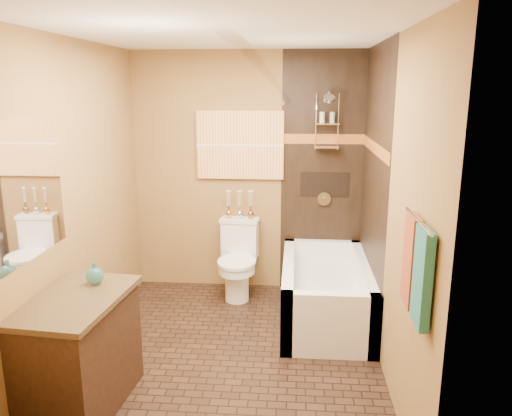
# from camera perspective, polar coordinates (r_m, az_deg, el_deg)

# --- Properties ---
(floor) EXTENTS (3.00, 3.00, 0.00)m
(floor) POSITION_cam_1_polar(r_m,az_deg,el_deg) (4.25, -2.89, -16.47)
(floor) COLOR black
(floor) RESTS_ON ground
(wall_left) EXTENTS (0.02, 3.00, 2.50)m
(wall_left) POSITION_cam_1_polar(r_m,az_deg,el_deg) (4.12, -19.90, 0.45)
(wall_left) COLOR olive
(wall_left) RESTS_ON floor
(wall_right) EXTENTS (0.02, 3.00, 2.50)m
(wall_right) POSITION_cam_1_polar(r_m,az_deg,el_deg) (3.81, 15.05, -0.20)
(wall_right) COLOR olive
(wall_right) RESTS_ON floor
(wall_back) EXTENTS (2.40, 0.02, 2.50)m
(wall_back) POSITION_cam_1_polar(r_m,az_deg,el_deg) (5.24, -0.93, 3.96)
(wall_back) COLOR olive
(wall_back) RESTS_ON floor
(wall_front) EXTENTS (2.40, 0.02, 2.50)m
(wall_front) POSITION_cam_1_polar(r_m,az_deg,el_deg) (2.37, -8.00, -8.32)
(wall_front) COLOR olive
(wall_front) RESTS_ON floor
(ceiling) EXTENTS (3.00, 3.00, 0.00)m
(ceiling) POSITION_cam_1_polar(r_m,az_deg,el_deg) (3.70, -3.38, 19.33)
(ceiling) COLOR silver
(ceiling) RESTS_ON wall_back
(alcove_tile_back) EXTENTS (0.85, 0.01, 2.50)m
(alcove_tile_back) POSITION_cam_1_polar(r_m,az_deg,el_deg) (5.21, 7.59, 3.79)
(alcove_tile_back) COLOR black
(alcove_tile_back) RESTS_ON wall_back
(alcove_tile_right) EXTENTS (0.01, 1.50, 2.50)m
(alcove_tile_right) POSITION_cam_1_polar(r_m,az_deg,el_deg) (4.53, 13.26, 2.06)
(alcove_tile_right) COLOR black
(alcove_tile_right) RESTS_ON wall_right
(mosaic_band_back) EXTENTS (0.85, 0.01, 0.10)m
(mosaic_band_back) POSITION_cam_1_polar(r_m,az_deg,el_deg) (5.16, 7.72, 7.82)
(mosaic_band_back) COLOR #91471A
(mosaic_band_back) RESTS_ON alcove_tile_back
(mosaic_band_right) EXTENTS (0.01, 1.50, 0.10)m
(mosaic_band_right) POSITION_cam_1_polar(r_m,az_deg,el_deg) (4.48, 13.39, 6.71)
(mosaic_band_right) COLOR #91471A
(mosaic_band_right) RESTS_ON alcove_tile_right
(alcove_niche) EXTENTS (0.50, 0.01, 0.25)m
(alcove_niche) POSITION_cam_1_polar(r_m,az_deg,el_deg) (5.23, 7.83, 2.69)
(alcove_niche) COLOR black
(alcove_niche) RESTS_ON alcove_tile_back
(shower_fixtures) EXTENTS (0.24, 0.33, 1.16)m
(shower_fixtures) POSITION_cam_1_polar(r_m,az_deg,el_deg) (5.05, 8.08, 8.22)
(shower_fixtures) COLOR silver
(shower_fixtures) RESTS_ON floor
(curtain_rod) EXTENTS (0.03, 1.55, 0.03)m
(curtain_rod) POSITION_cam_1_polar(r_m,az_deg,el_deg) (4.40, 3.38, 12.16)
(curtain_rod) COLOR silver
(curtain_rod) RESTS_ON wall_back
(towel_bar) EXTENTS (0.02, 0.55, 0.02)m
(towel_bar) POSITION_cam_1_polar(r_m,az_deg,el_deg) (2.76, 18.08, -1.35)
(towel_bar) COLOR silver
(towel_bar) RESTS_ON wall_right
(towel_teal) EXTENTS (0.05, 0.22, 0.52)m
(towel_teal) POSITION_cam_1_polar(r_m,az_deg,el_deg) (2.72, 18.48, -7.56)
(towel_teal) COLOR #1F675F
(towel_teal) RESTS_ON towel_bar
(towel_rust) EXTENTS (0.05, 0.22, 0.52)m
(towel_rust) POSITION_cam_1_polar(r_m,az_deg,el_deg) (2.96, 17.31, -5.76)
(towel_rust) COLOR maroon
(towel_rust) RESTS_ON towel_bar
(sunset_painting) EXTENTS (0.90, 0.04, 0.70)m
(sunset_painting) POSITION_cam_1_polar(r_m,az_deg,el_deg) (5.18, -1.83, 7.19)
(sunset_painting) COLOR orange
(sunset_painting) RESTS_ON wall_back
(vanity_mirror) EXTENTS (0.01, 1.00, 0.90)m
(vanity_mirror) POSITION_cam_1_polar(r_m,az_deg,el_deg) (3.42, -25.08, 1.70)
(vanity_mirror) COLOR white
(vanity_mirror) RESTS_ON wall_left
(bathtub) EXTENTS (0.80, 1.50, 0.55)m
(bathtub) POSITION_cam_1_polar(r_m,az_deg,el_deg) (4.80, 7.93, -9.95)
(bathtub) COLOR white
(bathtub) RESTS_ON floor
(toilet) EXTENTS (0.42, 0.61, 0.79)m
(toilet) POSITION_cam_1_polar(r_m,az_deg,el_deg) (5.19, -2.06, -5.86)
(toilet) COLOR white
(toilet) RESTS_ON floor
(vanity) EXTENTS (0.63, 0.95, 0.80)m
(vanity) POSITION_cam_1_polar(r_m,az_deg,el_deg) (3.67, -19.59, -15.34)
(vanity) COLOR black
(vanity) RESTS_ON floor
(teal_bottle) EXTENTS (0.16, 0.16, 0.19)m
(teal_bottle) POSITION_cam_1_polar(r_m,az_deg,el_deg) (3.65, -17.96, -7.12)
(teal_bottle) COLOR #246E6B
(teal_bottle) RESTS_ON vanity
(bud_vases) EXTENTS (0.29, 0.06, 0.29)m
(bud_vases) POSITION_cam_1_polar(r_m,az_deg,el_deg) (5.20, -1.88, 0.50)
(bud_vases) COLOR gold
(bud_vases) RESTS_ON toilet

